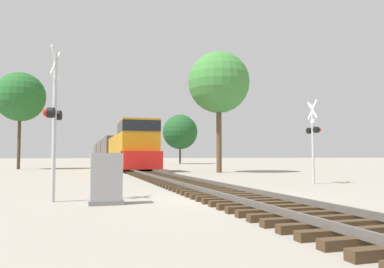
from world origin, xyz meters
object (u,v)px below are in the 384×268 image
object	(u,v)px
crossing_signal_near	(54,116)
tree_mid_background	(20,97)
tree_deep_background	(180,132)
crossing_signal_far	(313,134)
relay_cabinet	(106,179)
freight_train	(110,152)
tree_far_right	(219,83)

from	to	relation	value
crossing_signal_near	tree_mid_background	distance (m)	30.18
tree_mid_background	tree_deep_background	bearing A→B (deg)	42.35
crossing_signal_far	relay_cabinet	bearing A→B (deg)	122.46
freight_train	crossing_signal_near	size ratio (longest dim) A/B	15.06
relay_cabinet	tree_mid_background	world-z (taller)	tree_mid_background
crossing_signal_near	tree_far_right	world-z (taller)	tree_far_right
crossing_signal_far	relay_cabinet	xyz separation A→B (m)	(-10.16, -4.97, -1.69)
tree_mid_background	tree_deep_background	size ratio (longest dim) A/B	1.18
relay_cabinet	freight_train	bearing A→B (deg)	85.71
crossing_signal_near	tree_mid_background	xyz separation A→B (m)	(-5.22, 29.34, 4.81)
crossing_signal_near	crossing_signal_far	bearing A→B (deg)	121.59
relay_cabinet	tree_far_right	bearing A→B (deg)	60.33
crossing_signal_far	relay_cabinet	world-z (taller)	crossing_signal_far
crossing_signal_near	tree_deep_background	distance (m)	52.38
tree_deep_background	relay_cabinet	bearing A→B (deg)	-106.97
tree_mid_background	relay_cabinet	bearing A→B (deg)	-77.54
crossing_signal_far	tree_deep_background	world-z (taller)	tree_deep_background
freight_train	crossing_signal_near	distance (m)	51.39
relay_cabinet	tree_mid_background	size ratio (longest dim) A/B	0.15
tree_deep_background	crossing_signal_far	bearing A→B (deg)	-96.59
freight_train	relay_cabinet	distance (m)	52.27
freight_train	tree_mid_background	size ratio (longest dim) A/B	7.01
freight_train	crossing_signal_near	xyz separation A→B (m)	(-5.39, -51.10, 0.49)
crossing_signal_near	tree_deep_background	bearing A→B (deg)	173.97
crossing_signal_far	tree_deep_background	bearing A→B (deg)	-0.20
crossing_signal_far	tree_mid_background	size ratio (longest dim) A/B	0.41
freight_train	tree_deep_background	world-z (taller)	tree_deep_background
relay_cabinet	tree_far_right	xyz separation A→B (m)	(10.04, 17.63, 6.62)
crossing_signal_near	crossing_signal_far	size ratio (longest dim) A/B	1.13
relay_cabinet	tree_deep_background	xyz separation A→B (m)	(15.41, 50.51, 4.69)
crossing_signal_near	relay_cabinet	xyz separation A→B (m)	(1.49, -1.01, -1.82)
freight_train	crossing_signal_near	world-z (taller)	crossing_signal_near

